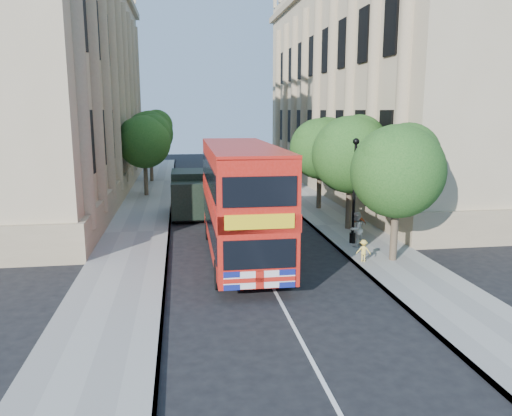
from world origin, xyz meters
name	(u,v)px	position (x,y,z in m)	size (l,w,h in m)	color
ground	(276,294)	(0.00, 0.00, 0.00)	(120.00, 120.00, 0.00)	black
pavement_right	(341,225)	(5.75, 10.00, 0.06)	(3.50, 80.00, 0.12)	gray
pavement_left	(137,233)	(-5.75, 10.00, 0.06)	(3.50, 80.00, 0.12)	gray
building_right	(384,81)	(13.80, 24.00, 9.00)	(12.00, 38.00, 18.00)	tan
building_left	(38,78)	(-13.80, 24.00, 9.00)	(12.00, 38.00, 18.00)	tan
tree_right_near	(398,166)	(5.84, 3.03, 4.25)	(4.00, 4.00, 6.08)	#473828
tree_right_mid	(351,150)	(5.84, 9.03, 4.45)	(4.20, 4.20, 6.37)	#473828
tree_right_far	(321,145)	(5.84, 15.03, 4.31)	(4.00, 4.00, 6.15)	#473828
tree_left_far	(145,139)	(-5.96, 22.03, 4.44)	(4.00, 4.00, 6.30)	#473828
tree_left_back	(150,131)	(-5.96, 30.03, 4.71)	(4.20, 4.20, 6.65)	#473828
lamp_post	(354,195)	(5.00, 6.00, 2.51)	(0.32, 0.32, 5.16)	black
double_decker_bus	(241,198)	(-0.71, 4.61, 2.77)	(2.96, 10.86, 5.01)	#B4160C
box_van	(188,195)	(-2.90, 13.90, 1.38)	(2.06, 4.95, 2.82)	black
police_constable	(252,260)	(-0.74, 1.00, 1.03)	(0.75, 0.49, 2.06)	black
woman_pedestrian	(356,229)	(4.96, 5.40, 0.96)	(0.82, 0.64, 1.68)	beige
child_a	(359,224)	(5.84, 7.36, 0.73)	(0.71, 0.30, 1.22)	#C85223
child_b	(363,251)	(4.43, 2.97, 0.60)	(0.62, 0.36, 0.96)	#F0CF52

